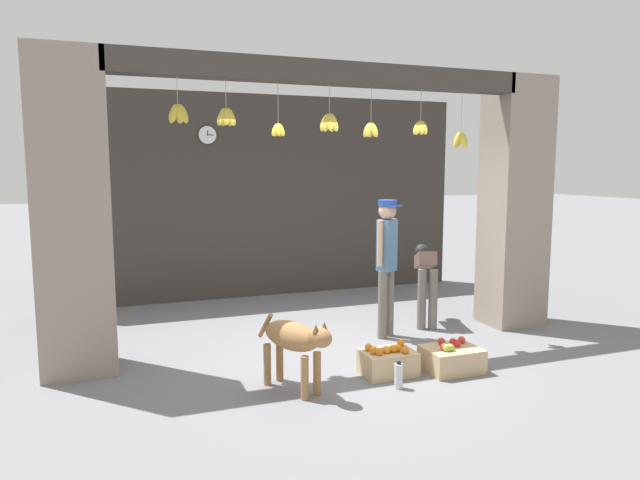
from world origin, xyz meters
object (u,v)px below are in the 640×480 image
object	(u,v)px
water_bottle	(399,376)
wall_clock	(207,135)
dog	(295,340)
shopkeeper	(387,257)
worker_stooping	(426,275)
fruit_crate_apples	(451,358)
fruit_crate_oranges	(388,362)

from	to	relation	value
water_bottle	wall_clock	size ratio (longest dim) A/B	0.93
dog	shopkeeper	size ratio (longest dim) A/B	0.54
dog	worker_stooping	size ratio (longest dim) A/B	0.89
fruit_crate_apples	shopkeeper	bearing A→B (deg)	94.57
worker_stooping	fruit_crate_apples	size ratio (longest dim) A/B	1.84
worker_stooping	wall_clock	bearing A→B (deg)	157.72
wall_clock	fruit_crate_apples	bearing A→B (deg)	-65.92
shopkeeper	wall_clock	xyz separation A→B (m)	(-1.65, 2.66, 1.53)
dog	water_bottle	xyz separation A→B (m)	(0.91, -0.28, -0.36)
dog	fruit_crate_oranges	world-z (taller)	dog
fruit_crate_oranges	dog	bearing A→B (deg)	-175.25
worker_stooping	fruit_crate_apples	xyz separation A→B (m)	(-0.62, -1.57, -0.53)
dog	shopkeeper	distance (m)	2.02
dog	fruit_crate_apples	distance (m)	1.67
shopkeeper	fruit_crate_apples	distance (m)	1.52
wall_clock	dog	bearing A→B (deg)	-88.24
worker_stooping	wall_clock	size ratio (longest dim) A/B	3.61
fruit_crate_apples	wall_clock	world-z (taller)	wall_clock
wall_clock	shopkeeper	bearing A→B (deg)	-58.16
shopkeeper	wall_clock	bearing A→B (deg)	-86.72
worker_stooping	shopkeeper	bearing A→B (deg)	-134.15
fruit_crate_oranges	wall_clock	bearing A→B (deg)	106.27
shopkeeper	worker_stooping	world-z (taller)	shopkeeper
fruit_crate_oranges	fruit_crate_apples	bearing A→B (deg)	-11.05
fruit_crate_oranges	wall_clock	distance (m)	4.61
fruit_crate_oranges	fruit_crate_apples	size ratio (longest dim) A/B	0.95
fruit_crate_oranges	fruit_crate_apples	xyz separation A→B (m)	(0.64, -0.13, -0.00)
fruit_crate_apples	fruit_crate_oranges	bearing A→B (deg)	168.95
shopkeeper	water_bottle	world-z (taller)	shopkeeper
fruit_crate_apples	worker_stooping	bearing A→B (deg)	68.56
shopkeeper	worker_stooping	size ratio (longest dim) A/B	1.65
fruit_crate_apples	water_bottle	size ratio (longest dim) A/B	2.11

